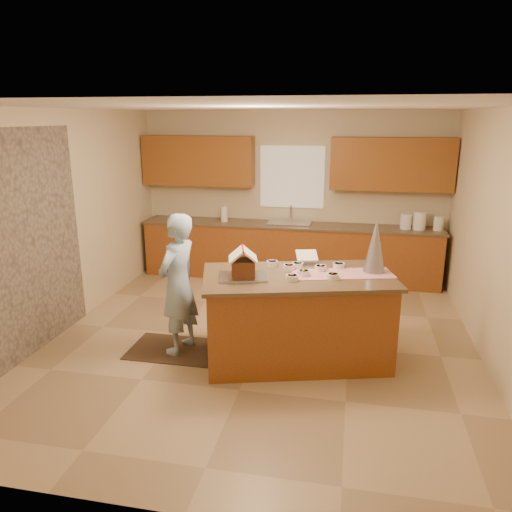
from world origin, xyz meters
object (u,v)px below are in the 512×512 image
at_px(gingerbread_house, 243,265).
at_px(island_base, 297,320).
at_px(tinsel_tree, 375,246).
at_px(boy, 178,284).

bearing_deg(gingerbread_house, island_base, 20.52).
bearing_deg(island_base, tinsel_tree, 3.67).
xyz_separation_m(boy, gingerbread_house, (0.78, -0.15, 0.31)).
bearing_deg(gingerbread_house, boy, 169.13).
relative_size(island_base, tinsel_tree, 3.27).
height_order(island_base, gingerbread_house, gingerbread_house).
bearing_deg(island_base, boy, 167.16).
bearing_deg(tinsel_tree, island_base, -161.01).
height_order(island_base, tinsel_tree, tinsel_tree).
bearing_deg(boy, tinsel_tree, 114.44).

